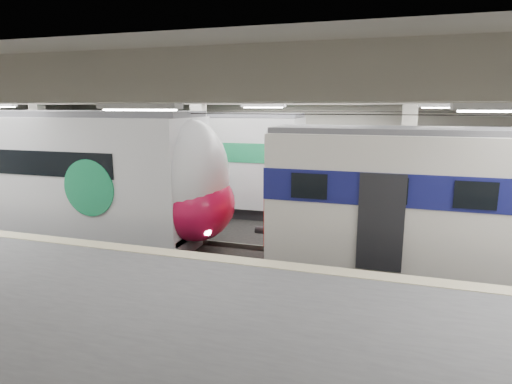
% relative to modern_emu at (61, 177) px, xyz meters
% --- Properties ---
extents(station_hall, '(36.00, 24.00, 5.75)m').
position_rel_modern_emu_xyz_m(station_hall, '(7.32, -1.74, 0.90)').
color(station_hall, black).
rests_on(station_hall, ground).
extents(modern_emu, '(14.95, 3.08, 4.77)m').
position_rel_modern_emu_xyz_m(modern_emu, '(0.00, 0.00, 0.00)').
color(modern_emu, silver).
rests_on(modern_emu, ground).
extents(older_rer, '(13.14, 2.90, 4.35)m').
position_rel_modern_emu_xyz_m(older_rer, '(14.81, 0.00, -0.06)').
color(older_rer, beige).
rests_on(older_rer, ground).
extents(far_train, '(14.56, 3.34, 4.60)m').
position_rel_modern_emu_xyz_m(far_train, '(0.70, 5.50, 0.04)').
color(far_train, silver).
rests_on(far_train, ground).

